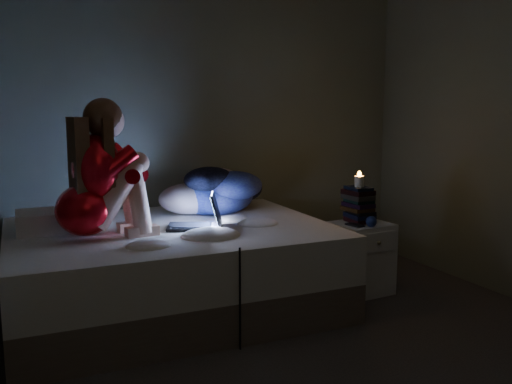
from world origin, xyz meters
TOP-DOWN VIEW (x-y plane):
  - floor at (0.00, 0.00)m, footprint 3.60×3.80m
  - wall_back at (0.00, 1.91)m, footprint 3.60×0.02m
  - bed at (-0.55, 1.10)m, footprint 2.12×1.59m
  - pillow at (-1.28, 1.29)m, footprint 0.47×0.34m
  - woman at (-1.13, 0.94)m, footprint 0.58×0.42m
  - laptop at (-0.42, 0.98)m, footprint 0.43×0.37m
  - clothes_pile at (-0.09, 1.47)m, footprint 0.78×0.70m
  - nightstand at (0.85, 0.85)m, footprint 0.43×0.39m
  - book_stack at (0.84, 0.89)m, footprint 0.19×0.25m
  - candle at (0.84, 0.89)m, footprint 0.07×0.07m
  - phone at (0.74, 0.80)m, footprint 0.09×0.15m
  - blue_orb at (0.82, 0.71)m, footprint 0.08×0.08m

SIDE VIEW (x-z plane):
  - floor at x=0.00m, z-range -0.02..0.00m
  - nightstand at x=0.85m, z-range 0.00..0.54m
  - bed at x=-0.55m, z-range 0.00..0.58m
  - phone at x=0.74m, z-range 0.54..0.55m
  - blue_orb at x=0.82m, z-range 0.54..0.62m
  - pillow at x=-1.28m, z-range 0.58..0.72m
  - book_stack at x=0.84m, z-range 0.54..0.82m
  - laptop at x=-0.42m, z-range 0.58..0.84m
  - clothes_pile at x=-0.09m, z-range 0.58..0.96m
  - candle at x=0.84m, z-range 0.82..0.90m
  - woman at x=-1.13m, z-range 0.58..1.45m
  - wall_back at x=0.00m, z-range 0.00..2.60m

